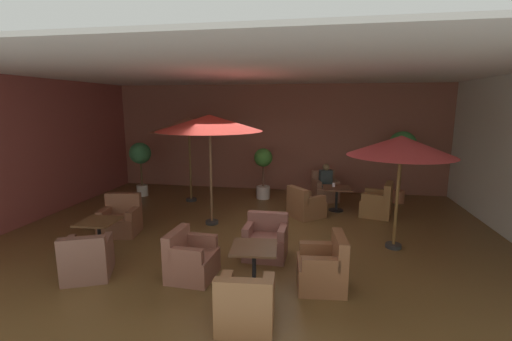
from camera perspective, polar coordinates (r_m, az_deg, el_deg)
The scene contains 24 objects.
ground_plane at distance 8.27m, azimuth -0.53°, elevation -10.06°, with size 11.35×8.69×0.02m, color brown.
wall_back_brick at distance 12.05m, azimuth 3.23°, elevation 5.32°, with size 11.35×0.08×3.60m, color #905544.
wall_left_accent at distance 10.44m, azimuth -32.66°, elevation 2.82°, with size 0.08×8.69×3.60m, color #95453E.
ceiling_slab at distance 7.77m, azimuth -0.58°, elevation 15.90°, with size 11.35×8.69×0.06m, color silver.
cafe_table_front_left at distance 9.99m, azimuth 13.02°, elevation -3.55°, with size 0.79×0.79×0.66m.
armchair_front_left_north at distance 9.87m, azimuth 19.20°, elevation -5.12°, with size 0.92×0.94×0.91m.
armchair_front_left_east at distance 11.04m, azimuth 11.14°, elevation -3.09°, with size 0.88×0.89×0.90m.
armchair_front_left_south at distance 9.35m, azimuth 8.02°, elevation -5.68°, with size 1.07×1.06×0.82m.
cafe_table_front_right at distance 7.69m, azimuth -24.24°, elevation -8.49°, with size 0.73×0.73×0.66m.
armchair_front_right_north at distance 6.81m, azimuth -25.77°, elevation -13.02°, with size 0.98×1.01×0.81m.
armchair_front_right_east at distance 8.66m, azimuth -21.20°, elevation -7.54°, with size 0.91×0.83×0.90m.
cafe_table_mid_center at distance 5.83m, azimuth -0.32°, elevation -13.49°, with size 0.80×0.80×0.66m.
armchair_mid_center_north at distance 5.95m, azimuth 10.94°, elevation -15.38°, with size 0.81×0.85×0.89m.
armchair_mid_center_east at distance 6.93m, azimuth 1.61°, elevation -11.44°, with size 0.82×0.73×0.82m.
armchair_mid_center_south at distance 6.26m, azimuth -10.62°, elevation -14.13°, with size 0.77×0.82×0.82m.
armchair_mid_center_west at distance 4.96m, azimuth -1.70°, elevation -21.11°, with size 0.79×0.77×0.80m.
patio_umbrella_tall_red at distance 10.64m, azimuth -10.91°, elevation 7.28°, with size 2.29×2.29×2.55m.
patio_umbrella_center_beige at distance 8.40m, azimuth -7.58°, elevation 7.63°, with size 2.53×2.53×2.69m.
patio_umbrella_near_wall at distance 7.45m, azimuth 22.54°, elevation 3.64°, with size 2.08×2.08×2.33m.
potted_tree_left_corner at distance 10.90m, azimuth 1.19°, elevation 0.54°, with size 0.57×0.57×1.59m.
potted_tree_mid_left at distance 11.16m, azimuth 22.71°, elevation 3.23°, with size 0.79×0.79×2.16m.
potted_tree_mid_right at distance 11.78m, azimuth -18.31°, elevation 1.94°, with size 0.68×0.68×1.74m.
patron_blue_shirt at distance 10.91m, azimuth 11.28°, elevation -0.97°, with size 0.42×0.32×0.71m.
iced_drink_cup at distance 10.02m, azimuth 12.55°, elevation -2.27°, with size 0.08×0.08×0.11m, color white.
Camera 1 is at (1.43, -7.61, 2.92)m, focal length 24.55 mm.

